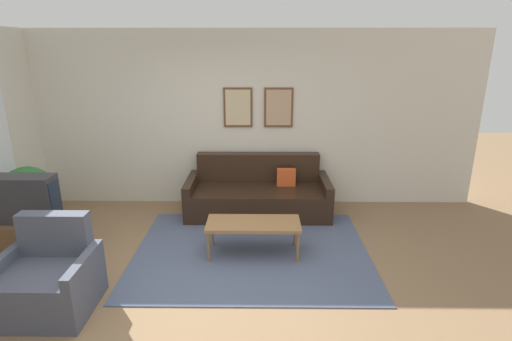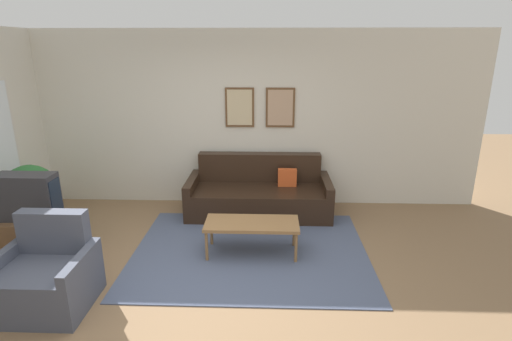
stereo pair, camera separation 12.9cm
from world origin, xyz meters
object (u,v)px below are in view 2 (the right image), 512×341
Objects in this scene: coffee_table at (252,225)px; tv at (27,197)px; couch at (259,194)px; armchair at (46,278)px; potted_plant_tall at (31,194)px.

coffee_table is 1.65× the size of tv.
couch is 2.41× the size of armchair.
couch is 3.10× the size of tv.
armchair is at bearing -54.87° from tv.
armchair is at bearing -130.47° from couch.
coffee_table is at bearing 3.58° from tv.
coffee_table is 2.81m from potted_plant_tall.
tv is at bearing 111.78° from armchair.
potted_plant_tall is (-0.18, 0.35, -0.10)m from tv.
couch is 3.11m from armchair.
armchair is 0.85× the size of potted_plant_tall.
couch is at bearing 28.53° from tv.
armchair is (-2.02, -2.36, 0.00)m from couch.
potted_plant_tall is at bearing 176.18° from coffee_table.
potted_plant_tall reaches higher than coffee_table.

